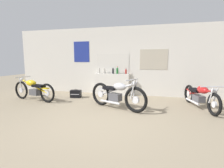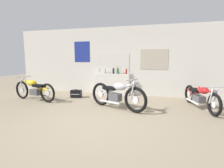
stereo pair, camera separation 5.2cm
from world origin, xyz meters
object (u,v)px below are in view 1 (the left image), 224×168
at_px(bottle_leftmost, 99,70).
at_px(motorcycle_silver, 117,94).
at_px(bottle_center, 113,71).
at_px(bottle_right_center, 117,71).
at_px(bottle_rightmost, 126,71).
at_px(bottle_left_center, 104,71).
at_px(motorcycle_red, 200,96).
at_px(motorcycle_yellow, 34,89).
at_px(hard_case_black, 76,94).

height_order(bottle_leftmost, motorcycle_silver, bottle_leftmost).
bearing_deg(bottle_center, bottle_right_center, -5.49).
bearing_deg(bottle_right_center, motorcycle_silver, -76.94).
distance_m(bottle_center, bottle_rightmost, 0.54).
relative_size(bottle_left_center, motorcycle_silver, 0.14).
xyz_separation_m(motorcycle_red, motorcycle_yellow, (-5.54, -0.47, 0.03)).
xyz_separation_m(bottle_left_center, motorcycle_red, (3.44, -1.31, -0.61)).
bearing_deg(motorcycle_red, bottle_rightmost, 152.62).
height_order(bottle_center, bottle_right_center, bottle_right_center).
relative_size(bottle_left_center, bottle_rightmost, 1.07).
bearing_deg(motorcycle_silver, bottle_rightmost, 93.03).
height_order(bottle_center, hard_case_black, bottle_center).
bearing_deg(bottle_rightmost, motorcycle_yellow, -149.53).
xyz_separation_m(bottle_leftmost, motorcycle_silver, (1.25, -1.99, -0.58)).
height_order(motorcycle_red, hard_case_black, motorcycle_red).
bearing_deg(bottle_left_center, bottle_right_center, -3.55).
xyz_separation_m(bottle_left_center, bottle_center, (0.38, -0.02, 0.01)).
height_order(bottle_right_center, motorcycle_red, bottle_right_center).
height_order(motorcycle_silver, motorcycle_red, motorcycle_silver).
relative_size(bottle_right_center, motorcycle_yellow, 0.16).
bearing_deg(motorcycle_yellow, bottle_right_center, 33.28).
distance_m(motorcycle_red, motorcycle_yellow, 5.56).
height_order(bottle_center, bottle_rightmost, bottle_center).
distance_m(bottle_leftmost, bottle_left_center, 0.22).
bearing_deg(motorcycle_red, bottle_right_center, 156.01).
distance_m(bottle_left_center, motorcycle_silver, 2.33).
height_order(bottle_rightmost, motorcycle_yellow, bottle_rightmost).
distance_m(bottle_leftmost, bottle_right_center, 0.79).
relative_size(bottle_center, motorcycle_silver, 0.15).
height_order(motorcycle_silver, hard_case_black, motorcycle_silver).
bearing_deg(bottle_center, motorcycle_red, -22.97).
distance_m(bottle_right_center, bottle_rightmost, 0.36).
bearing_deg(bottle_leftmost, motorcycle_silver, -57.93).
bearing_deg(hard_case_black, bottle_rightmost, 27.23).
height_order(bottle_left_center, motorcycle_silver, bottle_left_center).
bearing_deg(motorcycle_silver, bottle_center, 107.89).
distance_m(bottle_leftmost, bottle_center, 0.60).
bearing_deg(motorcycle_yellow, bottle_center, 35.48).
height_order(bottle_center, motorcycle_yellow, bottle_center).
relative_size(bottle_center, motorcycle_red, 0.14).
relative_size(bottle_center, bottle_right_center, 0.92).
bearing_deg(bottle_leftmost, bottle_center, 0.58).
bearing_deg(bottle_center, motorcycle_silver, -72.11).
xyz_separation_m(bottle_left_center, bottle_right_center, (0.57, -0.04, 0.02)).
distance_m(bottle_leftmost, bottle_rightmost, 1.14).
height_order(bottle_leftmost, motorcycle_red, bottle_leftmost).
xyz_separation_m(bottle_rightmost, motorcycle_silver, (0.11, -2.01, -0.56)).
bearing_deg(motorcycle_silver, bottle_left_center, 116.96).
xyz_separation_m(bottle_rightmost, motorcycle_yellow, (-3.02, -1.78, -0.58)).
relative_size(bottle_left_center, bottle_center, 0.95).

